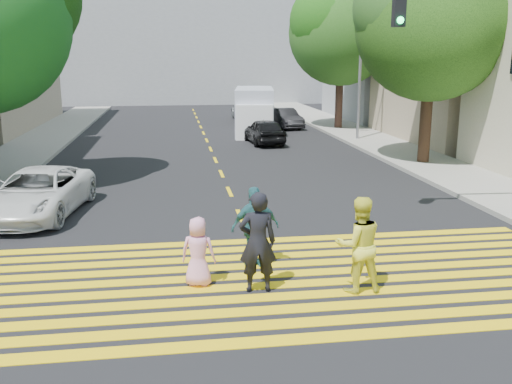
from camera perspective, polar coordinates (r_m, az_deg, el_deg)
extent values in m
plane|color=black|center=(10.31, 2.48, -11.45)|extent=(120.00, 120.00, 0.00)
cube|color=gray|center=(32.18, -20.41, 4.93)|extent=(3.00, 40.00, 0.15)
cube|color=gray|center=(26.63, 14.51, 3.75)|extent=(3.00, 60.00, 0.15)
cube|color=yellow|center=(9.26, 3.92, -14.49)|extent=(13.40, 0.35, 0.01)
cube|color=yellow|center=(9.74, 3.22, -13.00)|extent=(13.40, 0.35, 0.01)
cube|color=yellow|center=(10.22, 2.59, -11.65)|extent=(13.40, 0.35, 0.01)
cube|color=yellow|center=(10.71, 2.02, -10.43)|extent=(13.40, 0.35, 0.01)
cube|color=yellow|center=(11.21, 1.51, -9.31)|extent=(13.40, 0.35, 0.01)
cube|color=yellow|center=(11.71, 1.05, -8.28)|extent=(13.40, 0.35, 0.01)
cube|color=yellow|center=(12.22, 0.62, -7.34)|extent=(13.40, 0.35, 0.01)
cube|color=yellow|center=(12.73, 0.23, -6.48)|extent=(13.40, 0.35, 0.01)
cube|color=yellow|center=(13.24, -0.13, -5.68)|extent=(13.40, 0.35, 0.01)
cube|color=yellow|center=(13.76, -0.46, -4.94)|extent=(13.40, 0.35, 0.01)
cube|color=yellow|center=(15.89, -1.58, -2.42)|extent=(0.12, 1.40, 0.01)
cube|color=yellow|center=(18.78, -2.67, 0.04)|extent=(0.12, 1.40, 0.01)
cube|color=yellow|center=(21.70, -3.47, 1.85)|extent=(0.12, 1.40, 0.01)
cube|color=yellow|center=(24.64, -4.08, 3.22)|extent=(0.12, 1.40, 0.01)
cube|color=yellow|center=(27.59, -4.57, 4.30)|extent=(0.12, 1.40, 0.01)
cube|color=yellow|center=(30.55, -4.96, 5.18)|extent=(0.12, 1.40, 0.01)
cube|color=yellow|center=(33.52, -5.28, 5.89)|extent=(0.12, 1.40, 0.01)
cube|color=yellow|center=(36.49, -5.55, 6.49)|extent=(0.12, 1.40, 0.01)
cube|color=yellow|center=(39.47, -5.78, 7.00)|extent=(0.12, 1.40, 0.01)
cube|color=yellow|center=(42.45, -5.97, 7.44)|extent=(0.12, 1.40, 0.01)
cube|color=yellow|center=(45.43, -6.15, 7.82)|extent=(0.12, 1.40, 0.01)
cube|color=yellow|center=(48.41, -6.30, 8.16)|extent=(0.12, 1.40, 0.01)
cube|color=tan|center=(32.82, 23.07, 13.51)|extent=(10.00, 10.00, 10.00)
cube|color=gray|center=(42.64, 15.26, 13.81)|extent=(10.00, 10.00, 10.00)
cube|color=gray|center=(57.24, -6.82, 14.94)|extent=(30.00, 8.00, 12.00)
cylinder|color=#442C1D|center=(24.19, 16.56, 6.30)|extent=(0.54, 0.54, 3.17)
sphere|color=black|center=(24.07, 17.21, 15.72)|extent=(6.93, 6.93, 5.97)
sphere|color=black|center=(24.76, 19.95, 17.52)|extent=(5.19, 5.19, 4.48)
sphere|color=#215719|center=(23.65, 14.90, 17.36)|extent=(4.85, 4.85, 4.18)
cylinder|color=black|center=(35.16, 8.28, 8.81)|extent=(0.55, 0.55, 3.25)
sphere|color=#104B0B|center=(35.08, 8.52, 15.49)|extent=(7.52, 7.52, 6.18)
sphere|color=#125718|center=(36.04, 10.07, 16.86)|extent=(5.64, 5.64, 4.64)
sphere|color=#084D0F|center=(34.39, 7.12, 16.61)|extent=(5.26, 5.26, 4.33)
imported|color=black|center=(10.65, 0.16, -5.02)|extent=(0.72, 0.48, 1.93)
imported|color=yellow|center=(10.82, 10.24, -5.21)|extent=(0.90, 0.70, 1.84)
imported|color=#EB99C1|center=(11.05, -5.81, -5.96)|extent=(0.76, 0.59, 1.37)
imported|color=#2A666F|center=(11.90, -0.08, -3.55)|extent=(1.05, 0.53, 1.73)
imported|color=silver|center=(16.94, -20.99, -0.08)|extent=(2.80, 4.92, 1.29)
imported|color=black|center=(29.16, 0.83, 6.10)|extent=(1.85, 3.90, 1.29)
imported|color=#9DA1A6|center=(40.29, -0.88, 8.17)|extent=(1.96, 4.75, 1.38)
imported|color=black|center=(35.83, 2.91, 7.38)|extent=(1.89, 3.83, 1.21)
cube|color=#B1B6CA|center=(33.12, -0.17, 8.11)|extent=(2.80, 5.44, 2.60)
cube|color=white|center=(30.88, -0.17, 7.05)|extent=(2.13, 1.52, 1.87)
cylinder|color=black|center=(31.37, -1.70, 6.10)|extent=(0.36, 0.76, 0.73)
cylinder|color=black|center=(31.37, 1.35, 6.10)|extent=(0.36, 0.76, 0.73)
cylinder|color=#262626|center=(35.08, -1.54, 6.87)|extent=(0.36, 0.76, 0.73)
cylinder|color=black|center=(35.08, 1.20, 6.87)|extent=(0.36, 0.76, 0.73)
cube|color=black|center=(14.93, 14.12, 17.45)|extent=(0.30, 0.30, 0.90)
sphere|color=#14FF65|center=(14.76, 14.25, 16.31)|extent=(0.18, 0.18, 0.17)
cylinder|color=gray|center=(30.27, 10.39, 12.65)|extent=(0.15, 0.15, 8.13)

